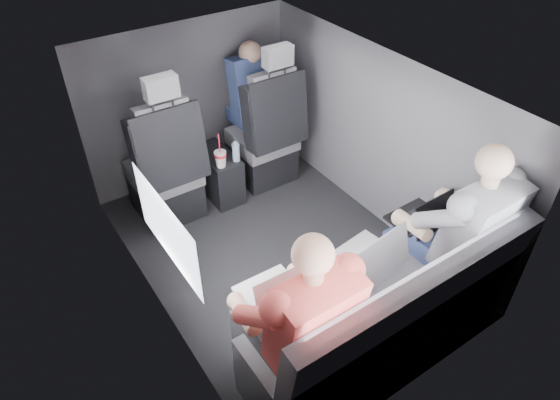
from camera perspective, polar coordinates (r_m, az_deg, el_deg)
floor at (r=3.71m, az=-0.30°, el=-6.15°), size 2.60×2.60×0.00m
ceiling at (r=2.92m, az=-0.39°, el=13.08°), size 2.60×2.60×0.00m
panel_left at (r=2.98m, az=-14.92°, el=-3.49°), size 0.02×2.60×1.35m
panel_right at (r=3.76m, az=11.23°, el=6.80°), size 0.02×2.60×1.35m
panel_front at (r=4.25m, az=-10.30°, el=10.85°), size 1.80×0.02×1.35m
panel_back at (r=2.58m, az=16.32°, el=-12.02°), size 1.80×0.02×1.35m
side_window at (r=2.61m, az=-12.85°, el=-3.33°), size 0.02×0.75×0.42m
seatbelt at (r=3.89m, az=-0.32°, el=10.83°), size 0.35×0.11×0.59m
front_seat_left at (r=3.88m, az=-12.84°, el=2.84°), size 0.52×0.58×1.26m
front_seat_right at (r=4.21m, az=-1.60°, el=6.89°), size 0.52×0.58×1.26m
center_console at (r=4.17m, az=-7.06°, el=2.92°), size 0.24×0.48×0.41m
rear_bench at (r=2.95m, az=11.60°, el=-13.78°), size 1.60×0.57×0.92m
soda_cup at (r=3.87m, az=-6.81°, el=4.76°), size 0.09×0.09×0.29m
water_bottle at (r=3.92m, az=-5.06°, el=5.49°), size 0.06×0.06×0.17m
laptop_white at (r=2.62m, az=-0.80°, el=-10.30°), size 0.32×0.29×0.23m
laptop_silver at (r=2.82m, az=10.12°, el=-6.48°), size 0.42×0.39×0.27m
laptop_black at (r=3.17m, az=15.89°, el=-1.79°), size 0.33×0.30×0.23m
passenger_rear_left at (r=2.49m, az=1.83°, el=-13.46°), size 0.52×0.64×1.25m
passenger_rear_right at (r=3.10m, az=19.41°, el=-3.20°), size 0.54×0.65×1.28m
passenger_front_right at (r=4.25m, az=-3.26°, el=12.43°), size 0.37×0.37×0.72m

